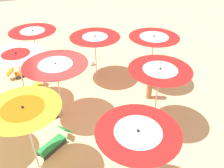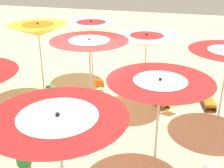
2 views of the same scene
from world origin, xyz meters
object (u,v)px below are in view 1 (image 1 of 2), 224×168
beach_umbrella_2 (154,41)px  beachgoer_0 (134,133)px  lounger_1 (43,115)px  beach_umbrella_8 (33,34)px  lounger_4 (54,143)px  beachgoer_1 (150,81)px  lounger_3 (34,87)px  beach_umbrella_0 (138,136)px  beach_umbrella_4 (56,68)px  beach_umbrella_5 (95,41)px  beach_umbrella_1 (160,73)px  beach_umbrella_7 (17,58)px  beach_umbrella_3 (24,114)px  beach_ball (92,63)px  lounger_2 (22,72)px

beach_umbrella_2 → beachgoer_0: size_ratio=1.45×
lounger_1 → beachgoer_0: bearing=-52.1°
beach_umbrella_8 → lounger_4: size_ratio=1.76×
beachgoer_1 → lounger_3: bearing=33.8°
beach_umbrella_0 → beach_umbrella_4: bearing=18.9°
beach_umbrella_2 → lounger_1: bearing=101.8°
lounger_4 → beach_umbrella_5: bearing=-158.5°
beach_umbrella_4 → lounger_4: size_ratio=1.88×
beach_umbrella_1 → beach_umbrella_7: (2.98, 4.53, -0.15)m
beach_umbrella_1 → lounger_1: size_ratio=1.99×
beachgoer_0 → beach_umbrella_3: bearing=179.0°
beach_umbrella_0 → beach_umbrella_7: (5.39, 2.67, -0.23)m
beach_umbrella_7 → beach_ball: size_ratio=8.51×
beach_umbrella_7 → beachgoer_1: (-1.53, -5.03, -1.16)m
beach_umbrella_2 → lounger_4: beach_umbrella_2 is taller
beach_umbrella_1 → beach_ball: bearing=12.4°
beach_umbrella_3 → beachgoer_0: size_ratio=1.50×
beach_umbrella_3 → beach_ball: beach_umbrella_3 is taller
lounger_1 → beachgoer_0: size_ratio=0.74×
beach_umbrella_8 → lounger_3: beach_umbrella_8 is taller
beach_umbrella_4 → beach_umbrella_7: 1.95m
beachgoer_0 → beachgoer_1: bearing=61.0°
beach_umbrella_3 → lounger_4: (0.64, -0.57, -2.01)m
beach_umbrella_3 → beachgoer_1: (2.13, -4.82, -1.33)m
beach_umbrella_1 → lounger_2: size_ratio=1.83×
beach_umbrella_0 → beach_umbrella_1: (2.41, -1.86, -0.08)m
beach_umbrella_3 → beach_umbrella_5: beach_umbrella_3 is taller
beach_umbrella_8 → lounger_2: (-0.32, 0.86, -1.77)m
lounger_3 → beachgoer_0: size_ratio=0.67×
lounger_4 → beach_umbrella_4: bearing=-143.8°
lounger_1 → beach_umbrella_2: bearing=3.7°
beach_umbrella_1 → beach_umbrella_4: (1.53, 3.22, -0.04)m
beach_umbrella_1 → beach_umbrella_5: bearing=17.3°
beach_umbrella_5 → beach_umbrella_1: bearing=-162.7°
beach_umbrella_5 → beach_umbrella_8: size_ratio=1.04×
beach_umbrella_1 → beachgoer_1: 2.02m
beach_umbrella_3 → beach_umbrella_7: beach_umbrella_3 is taller
lounger_2 → lounger_4: bearing=-91.9°
lounger_3 → beachgoer_0: beachgoer_0 is taller
beach_umbrella_0 → beach_umbrella_3: beach_umbrella_0 is taller
beachgoer_0 → lounger_3: bearing=128.1°
lounger_3 → beach_umbrella_7: bearing=12.1°
lounger_2 → beach_ball: bearing=-12.3°
beach_umbrella_2 → beachgoer_1: (-1.10, 0.58, -1.24)m
beach_umbrella_7 → beach_umbrella_8: (2.40, -0.73, -0.07)m
beach_umbrella_2 → beach_ball: bearing=41.1°
beach_umbrella_5 → beach_umbrella_7: beach_umbrella_7 is taller
beach_umbrella_2 → lounger_1: beach_umbrella_2 is taller
beachgoer_1 → beach_umbrella_8: bearing=16.0°
beach_umbrella_8 → lounger_2: 1.99m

